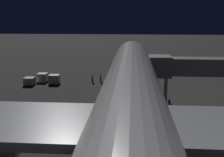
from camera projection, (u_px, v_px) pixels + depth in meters
ground_plane at (131, 132)px, 31.44m from camera, size 320.00×320.00×0.00m
airliner_at_gate at (131, 115)px, 21.32m from camera, size 54.36×64.21×18.88m
jet_bridge at (206, 67)px, 40.20m from camera, size 19.68×3.40×7.16m
baggage_container_near_belt at (43, 77)px, 55.41m from camera, size 1.83×1.88×1.62m
baggage_container_mid_row at (30, 81)px, 52.71m from camera, size 1.83×1.84×1.40m
baggage_container_spare at (54, 79)px, 53.72m from camera, size 1.90×1.68×1.69m
ground_crew_near_nose_gear at (109, 77)px, 55.30m from camera, size 0.40×0.40×1.71m
ground_crew_by_belt_loader at (57, 76)px, 56.34m from camera, size 0.40×0.40×1.71m
ground_crew_under_port_wing at (92, 77)px, 54.82m from camera, size 0.40×0.40×1.80m
ground_crew_by_tug at (101, 77)px, 54.80m from camera, size 0.40×0.40×1.79m
traffic_cone_nose_port at (143, 84)px, 52.44m from camera, size 0.36×0.36×0.55m
traffic_cone_nose_starboard at (120, 83)px, 52.76m from camera, size 0.36×0.36×0.55m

